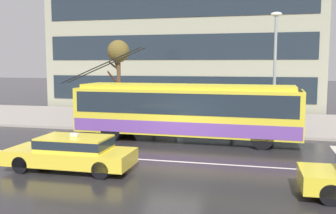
{
  "coord_description": "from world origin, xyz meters",
  "views": [
    {
      "loc": [
        3.86,
        -16.11,
        3.92
      ],
      "look_at": [
        -1.09,
        3.56,
        1.66
      ],
      "focal_mm": 41.55,
      "sensor_mm": 36.0,
      "label": 1
    }
  ],
  "objects_px": {
    "trolleybus": "(186,110)",
    "taxi_oncoming_near": "(72,151)",
    "pedestrian_waiting_by_pole": "(154,99)",
    "street_tree_bare": "(118,55)",
    "pedestrian_walking_past": "(232,113)",
    "pedestrian_approaching_curb": "(120,99)",
    "pedestrian_at_shelter": "(265,115)",
    "street_lamp": "(275,62)",
    "bus_shelter": "(151,95)"
  },
  "relations": [
    {
      "from": "trolleybus",
      "to": "taxi_oncoming_near",
      "type": "distance_m",
      "value": 7.19
    },
    {
      "from": "pedestrian_waiting_by_pole",
      "to": "street_tree_bare",
      "type": "height_order",
      "value": "street_tree_bare"
    },
    {
      "from": "pedestrian_walking_past",
      "to": "trolleybus",
      "type": "bearing_deg",
      "value": -123.4
    },
    {
      "from": "trolleybus",
      "to": "pedestrian_approaching_curb",
      "type": "distance_m",
      "value": 5.48
    },
    {
      "from": "pedestrian_walking_past",
      "to": "pedestrian_waiting_by_pole",
      "type": "bearing_deg",
      "value": 177.48
    },
    {
      "from": "street_tree_bare",
      "to": "pedestrian_waiting_by_pole",
      "type": "bearing_deg",
      "value": -22.62
    },
    {
      "from": "trolleybus",
      "to": "pedestrian_waiting_by_pole",
      "type": "xyz_separation_m",
      "value": [
        -2.68,
        3.36,
        0.21
      ]
    },
    {
      "from": "trolleybus",
      "to": "pedestrian_at_shelter",
      "type": "distance_m",
      "value": 4.77
    },
    {
      "from": "trolleybus",
      "to": "street_lamp",
      "type": "relative_size",
      "value": 1.93
    },
    {
      "from": "trolleybus",
      "to": "pedestrian_walking_past",
      "type": "xyz_separation_m",
      "value": [
        2.08,
        3.15,
        -0.5
      ]
    },
    {
      "from": "bus_shelter",
      "to": "street_tree_bare",
      "type": "relative_size",
      "value": 0.73
    },
    {
      "from": "trolleybus",
      "to": "bus_shelter",
      "type": "distance_m",
      "value": 4.2
    },
    {
      "from": "trolleybus",
      "to": "pedestrian_approaching_curb",
      "type": "xyz_separation_m",
      "value": [
        -4.69,
        2.84,
        0.22
      ]
    },
    {
      "from": "taxi_oncoming_near",
      "to": "pedestrian_approaching_curb",
      "type": "xyz_separation_m",
      "value": [
        -1.73,
        9.33,
        1.1
      ]
    },
    {
      "from": "taxi_oncoming_near",
      "to": "bus_shelter",
      "type": "bearing_deg",
      "value": 88.91
    },
    {
      "from": "taxi_oncoming_near",
      "to": "pedestrian_approaching_curb",
      "type": "relative_size",
      "value": 2.29
    },
    {
      "from": "pedestrian_at_shelter",
      "to": "pedestrian_walking_past",
      "type": "xyz_separation_m",
      "value": [
        -1.86,
        0.5,
        -0.05
      ]
    },
    {
      "from": "pedestrian_at_shelter",
      "to": "pedestrian_waiting_by_pole",
      "type": "distance_m",
      "value": 6.69
    },
    {
      "from": "pedestrian_walking_past",
      "to": "street_lamp",
      "type": "height_order",
      "value": "street_lamp"
    },
    {
      "from": "pedestrian_walking_past",
      "to": "taxi_oncoming_near",
      "type": "bearing_deg",
      "value": -117.57
    },
    {
      "from": "bus_shelter",
      "to": "pedestrian_waiting_by_pole",
      "type": "xyz_separation_m",
      "value": [
        0.09,
        0.23,
        -0.23
      ]
    },
    {
      "from": "taxi_oncoming_near",
      "to": "street_tree_bare",
      "type": "height_order",
      "value": "street_tree_bare"
    },
    {
      "from": "taxi_oncoming_near",
      "to": "street_lamp",
      "type": "bearing_deg",
      "value": 51.07
    },
    {
      "from": "taxi_oncoming_near",
      "to": "bus_shelter",
      "type": "height_order",
      "value": "bus_shelter"
    },
    {
      "from": "trolleybus",
      "to": "street_lamp",
      "type": "height_order",
      "value": "street_lamp"
    },
    {
      "from": "pedestrian_waiting_by_pole",
      "to": "street_tree_bare",
      "type": "distance_m",
      "value": 3.98
    },
    {
      "from": "bus_shelter",
      "to": "taxi_oncoming_near",
      "type": "bearing_deg",
      "value": -91.09
    },
    {
      "from": "trolleybus",
      "to": "pedestrian_waiting_by_pole",
      "type": "height_order",
      "value": "trolleybus"
    },
    {
      "from": "pedestrian_at_shelter",
      "to": "street_lamp",
      "type": "relative_size",
      "value": 0.26
    },
    {
      "from": "taxi_oncoming_near",
      "to": "street_lamp",
      "type": "xyz_separation_m",
      "value": [
        7.32,
        9.06,
        3.3
      ]
    },
    {
      "from": "street_tree_bare",
      "to": "pedestrian_at_shelter",
      "type": "bearing_deg",
      "value": -11.13
    },
    {
      "from": "street_lamp",
      "to": "street_tree_bare",
      "type": "height_order",
      "value": "street_lamp"
    },
    {
      "from": "street_lamp",
      "to": "bus_shelter",
      "type": "bearing_deg",
      "value": 175.53
    },
    {
      "from": "pedestrian_approaching_curb",
      "to": "pedestrian_waiting_by_pole",
      "type": "relative_size",
      "value": 1.01
    },
    {
      "from": "trolleybus",
      "to": "street_tree_bare",
      "type": "relative_size",
      "value": 2.38
    },
    {
      "from": "street_lamp",
      "to": "pedestrian_walking_past",
      "type": "bearing_deg",
      "value": 165.76
    },
    {
      "from": "pedestrian_approaching_curb",
      "to": "pedestrian_walking_past",
      "type": "relative_size",
      "value": 1.29
    },
    {
      "from": "pedestrian_approaching_curb",
      "to": "pedestrian_walking_past",
      "type": "distance_m",
      "value": 6.81
    },
    {
      "from": "bus_shelter",
      "to": "street_lamp",
      "type": "relative_size",
      "value": 0.6
    },
    {
      "from": "taxi_oncoming_near",
      "to": "street_tree_bare",
      "type": "relative_size",
      "value": 0.89
    },
    {
      "from": "trolleybus",
      "to": "pedestrian_walking_past",
      "type": "distance_m",
      "value": 3.81
    },
    {
      "from": "pedestrian_at_shelter",
      "to": "street_lamp",
      "type": "xyz_separation_m",
      "value": [
        0.42,
        -0.08,
        2.88
      ]
    },
    {
      "from": "trolleybus",
      "to": "bus_shelter",
      "type": "relative_size",
      "value": 3.25
    },
    {
      "from": "taxi_oncoming_near",
      "to": "pedestrian_at_shelter",
      "type": "xyz_separation_m",
      "value": [
        6.9,
        9.14,
        0.42
      ]
    },
    {
      "from": "trolleybus",
      "to": "pedestrian_walking_past",
      "type": "bearing_deg",
      "value": 56.6
    },
    {
      "from": "pedestrian_waiting_by_pole",
      "to": "street_lamp",
      "type": "distance_m",
      "value": 7.43
    },
    {
      "from": "pedestrian_approaching_curb",
      "to": "pedestrian_walking_past",
      "type": "bearing_deg",
      "value": 2.65
    },
    {
      "from": "pedestrian_waiting_by_pole",
      "to": "street_lamp",
      "type": "xyz_separation_m",
      "value": [
        7.05,
        -0.79,
        2.21
      ]
    },
    {
      "from": "taxi_oncoming_near",
      "to": "street_lamp",
      "type": "relative_size",
      "value": 0.72
    },
    {
      "from": "bus_shelter",
      "to": "street_lamp",
      "type": "distance_m",
      "value": 7.43
    }
  ]
}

